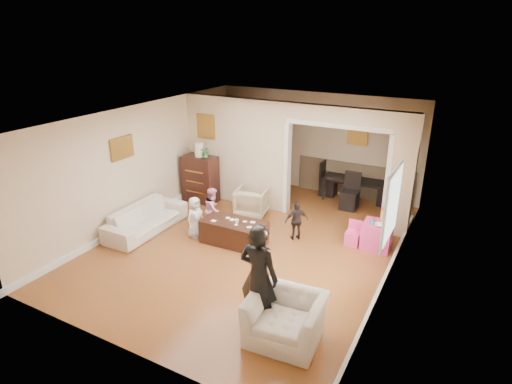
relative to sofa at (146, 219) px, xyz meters
The scene contains 27 objects.
floor 2.36m from the sofa, 14.34° to the left, with size 7.00×7.00×0.00m, color #975227.
partition_left 2.74m from the sofa, 69.45° to the left, with size 2.75×0.18×2.60m, color #CCB195.
partition_right 5.40m from the sofa, 26.65° to the left, with size 0.55×0.18×2.60m, color #CCB195.
partition_header 4.65m from the sofa, 35.25° to the left, with size 2.22×0.18×0.35m, color #CCB195.
window_pane 5.16m from the sofa, ahead, with size 0.03×0.95×1.10m, color white.
framed_art_partition 2.77m from the sofa, 88.31° to the left, with size 0.45×0.03×0.55m, color brown.
framed_art_sofa_wall 1.58m from the sofa, behind, with size 0.03×0.55×0.40m, color brown.
framed_art_alcove 5.43m from the sofa, 50.05° to the left, with size 0.45×0.03×0.55m, color brown.
sofa is the anchor object (origin of this frame).
armchair_back 2.43m from the sofa, 48.66° to the left, with size 0.70×0.72×0.65m, color #C7B68A.
armchair_front 4.39m from the sofa, 22.55° to the right, with size 1.03×0.90×0.67m, color beige.
dresser 1.97m from the sofa, 88.23° to the left, with size 0.85×0.48×1.17m, color black.
table_lamp 2.22m from the sofa, 88.23° to the left, with size 0.22×0.22×0.36m, color beige.
potted_plant 2.22m from the sofa, 82.40° to the left, with size 0.26×0.22×0.29m, color #397936.
coffee_table 2.00m from the sofa, 12.09° to the left, with size 1.29×0.65×0.48m, color #3D1D13.
coffee_cup 2.10m from the sofa, 10.18° to the left, with size 0.09×0.09×0.09m, color silver.
play_table 4.83m from the sofa, 19.16° to the left, with size 0.56×0.56×0.53m, color #D73887.
cereal_box 4.99m from the sofa, 19.80° to the left, with size 0.20×0.07×0.30m, color yellow.
cyan_cup 4.72m from the sofa, 18.99° to the left, with size 0.08×0.08×0.08m, color teal.
toy_block 4.76m from the sofa, 21.00° to the left, with size 0.08×0.06×0.05m, color red.
play_bowl 4.84m from the sofa, 17.62° to the left, with size 0.20×0.20×0.05m, color white.
dining_table 5.22m from the sofa, 47.75° to the left, with size 1.67×0.93×0.59m, color black.
adult_person 3.96m from the sofa, 23.96° to the right, with size 0.60×0.39×1.64m, color black.
child_kneel_a 1.15m from the sofa, 13.67° to the left, with size 0.44×0.28×0.89m, color silver.
child_kneel_b 1.46m from the sofa, 29.80° to the left, with size 0.47×0.37×0.97m, color pink.
child_toddler 3.23m from the sofa, 21.25° to the left, with size 0.49×0.21×0.84m, color black.
craft_papers 2.06m from the sofa, 11.76° to the left, with size 0.88×0.41×0.00m.
Camera 1 is at (3.71, -6.70, 4.13)m, focal length 29.58 mm.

